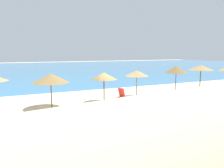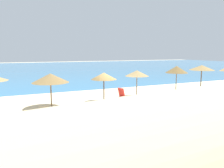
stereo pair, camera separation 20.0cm
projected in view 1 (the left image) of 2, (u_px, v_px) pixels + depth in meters
ground_plane at (112, 102)px, 17.81m from camera, size 160.00×160.00×0.00m
sea_water at (44, 68)px, 54.44m from camera, size 160.00×69.72×0.01m
beach_umbrella_4 at (51, 78)px, 15.64m from camera, size 2.68×2.68×2.53m
beach_umbrella_5 at (104, 76)px, 17.45m from camera, size 2.09×2.09×2.42m
beach_umbrella_6 at (137, 73)px, 19.50m from camera, size 2.14×2.14×2.44m
beach_umbrella_7 at (176, 69)px, 20.78m from camera, size 2.14×2.14×2.75m
beach_umbrella_8 at (201, 68)px, 22.79m from camera, size 2.57×2.57×2.71m
lounge_chair_0 at (118, 97)px, 17.45m from camera, size 1.72×1.17×1.15m
beach_ball at (175, 97)px, 19.02m from camera, size 0.28×0.28×0.28m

